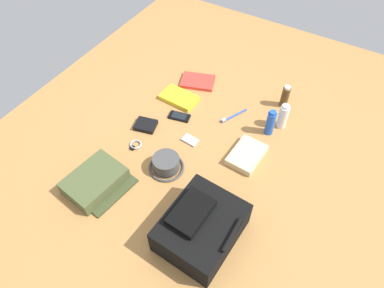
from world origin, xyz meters
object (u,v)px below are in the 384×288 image
(bucket_hat, at_px, (166,164))
(media_player, at_px, (190,140))
(toothbrush, at_px, (233,116))
(travel_guidebook, at_px, (179,98))
(wallet, at_px, (146,125))
(folded_towel, at_px, (247,155))
(toothpaste_tube, at_px, (283,116))
(cologne_bottle, at_px, (285,96))
(wristwatch, at_px, (135,145))
(backpack, at_px, (201,227))
(toiletry_pouch, at_px, (96,182))
(deodorant_spray, at_px, (270,123))
(paperback_novel, at_px, (198,82))
(cell_phone, at_px, (179,117))

(bucket_hat, distance_m, media_player, 0.21)
(toothbrush, bearing_deg, travel_guidebook, -85.07)
(wallet, xyz_separation_m, folded_towel, (-0.09, 0.55, 0.01))
(toothpaste_tube, bearing_deg, cologne_bottle, -162.93)
(media_player, bearing_deg, wristwatch, -52.37)
(backpack, bearing_deg, media_player, -144.19)
(cologne_bottle, xyz_separation_m, wallet, (0.53, -0.57, -0.05))
(toiletry_pouch, height_order, toothpaste_tube, toothpaste_tube)
(toiletry_pouch, relative_size, toothbrush, 1.78)
(wristwatch, bearing_deg, backpack, 64.50)
(deodorant_spray, xyz_separation_m, paperback_novel, (-0.16, -0.52, -0.06))
(media_player, bearing_deg, deodorant_spray, 128.72)
(travel_guidebook, bearing_deg, media_player, 42.12)
(wallet, bearing_deg, toothpaste_tube, 106.93)
(toothpaste_tube, relative_size, toothbrush, 0.93)
(cologne_bottle, bearing_deg, folded_towel, -2.50)
(travel_guidebook, bearing_deg, cell_phone, 32.33)
(wallet, relative_size, folded_towel, 0.55)
(folded_towel, bearing_deg, paperback_novel, -126.59)
(toothpaste_tube, bearing_deg, wristwatch, -49.01)
(backpack, xyz_separation_m, deodorant_spray, (-0.69, 0.02, -0.00))
(cologne_bottle, bearing_deg, backpack, -0.62)
(media_player, distance_m, wristwatch, 0.28)
(cologne_bottle, distance_m, deodorant_spray, 0.23)
(deodorant_spray, xyz_separation_m, media_player, (0.26, -0.33, -0.07))
(toiletry_pouch, distance_m, cologne_bottle, 1.10)
(cologne_bottle, height_order, wallet, cologne_bottle)
(bucket_hat, relative_size, toothbrush, 1.07)
(cologne_bottle, bearing_deg, wallet, -47.04)
(toiletry_pouch, relative_size, media_player, 3.25)
(media_player, relative_size, folded_towel, 0.44)
(deodorant_spray, xyz_separation_m, wristwatch, (0.43, -0.55, -0.07))
(cell_phone, relative_size, folded_towel, 0.62)
(cologne_bottle, relative_size, media_player, 1.54)
(deodorant_spray, bearing_deg, toothbrush, -90.99)
(backpack, relative_size, media_player, 4.04)
(travel_guidebook, xyz_separation_m, wristwatch, (0.41, -0.01, -0.00))
(backpack, distance_m, cell_phone, 0.70)
(toiletry_pouch, bearing_deg, travel_guidebook, 178.58)
(cologne_bottle, bearing_deg, toiletry_pouch, -29.86)
(travel_guidebook, height_order, cell_phone, travel_guidebook)
(backpack, height_order, toothbrush, backpack)
(toothpaste_tube, xyz_separation_m, media_player, (0.34, -0.37, -0.07))
(folded_towel, bearing_deg, toothbrush, -139.47)
(deodorant_spray, height_order, wristwatch, deodorant_spray)
(backpack, height_order, paperback_novel, backpack)
(paperback_novel, bearing_deg, media_player, 25.11)
(toothbrush, height_order, folded_towel, folded_towel)
(paperback_novel, relative_size, travel_guidebook, 1.07)
(cologne_bottle, distance_m, media_player, 0.59)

